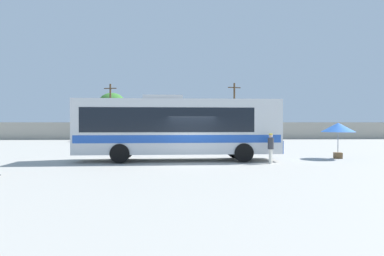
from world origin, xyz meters
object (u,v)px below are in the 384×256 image
coach_bus_silver_blue (176,126)px  parked_car_second_grey (149,134)px  attendant_by_bus_door (271,146)px  roadside_tree_midleft (191,110)px  roadside_tree_left (112,105)px  utility_pole_far (234,110)px  utility_pole_near (110,110)px  parked_car_leftmost_grey (95,135)px  vendor_umbrella_near_gate_blue (338,128)px

coach_bus_silver_blue → parked_car_second_grey: (-3.14, 22.01, -1.18)m
attendant_by_bus_door → roadside_tree_midleft: roadside_tree_midleft is taller
parked_car_second_grey → roadside_tree_left: bearing=119.9°
attendant_by_bus_door → utility_pole_far: size_ratio=0.21×
utility_pole_near → parked_car_second_grey: bearing=-50.3°
parked_car_leftmost_grey → utility_pole_near: (0.38, 7.60, 3.09)m
attendant_by_bus_door → parked_car_leftmost_grey: 27.07m
vendor_umbrella_near_gate_blue → utility_pole_far: 26.95m
vendor_umbrella_near_gate_blue → roadside_tree_midleft: (-7.64, 29.44, 2.05)m
coach_bus_silver_blue → parked_car_leftmost_grey: coach_bus_silver_blue is taller
coach_bus_silver_blue → parked_car_leftmost_grey: bearing=113.5°
attendant_by_bus_door → parked_car_second_grey: (-8.15, 23.72, -0.11)m
roadside_tree_left → coach_bus_silver_blue: bearing=-74.1°
vendor_umbrella_near_gate_blue → utility_pole_far: utility_pole_far is taller
roadside_tree_left → vendor_umbrella_near_gate_blue: bearing=-59.2°
coach_bus_silver_blue → roadside_tree_midleft: 30.33m
attendant_by_bus_door → roadside_tree_left: size_ratio=0.24×
coach_bus_silver_blue → roadside_tree_left: 34.26m
parked_car_leftmost_grey → vendor_umbrella_near_gate_blue: bearing=-47.2°
parked_car_leftmost_grey → roadside_tree_left: (-0.11, 11.54, 4.00)m
parked_car_leftmost_grey → roadside_tree_midleft: bearing=38.0°
utility_pole_near → roadside_tree_left: 4.08m
parked_car_second_grey → coach_bus_silver_blue: bearing=-81.9°
vendor_umbrella_near_gate_blue → parked_car_second_grey: (-12.91, 21.26, -1.03)m
utility_pole_near → roadside_tree_midleft: (10.99, 1.30, -0.01)m
utility_pole_far → roadside_tree_left: 18.03m
parked_car_leftmost_grey → utility_pole_far: (17.10, 6.26, 3.12)m
coach_bus_silver_blue → roadside_tree_midleft: (2.13, 30.19, 1.90)m
parked_car_second_grey → roadside_tree_left: (-6.22, 10.83, 4.00)m
parked_car_leftmost_grey → parked_car_second_grey: size_ratio=0.88×
attendant_by_bus_door → utility_pole_far: 29.56m
coach_bus_silver_blue → roadside_tree_left: roadside_tree_left is taller
vendor_umbrella_near_gate_blue → parked_car_second_grey: vendor_umbrella_near_gate_blue is taller
coach_bus_silver_blue → attendant_by_bus_door: 5.41m
utility_pole_near → utility_pole_far: (16.72, -1.34, 0.03)m
parked_car_second_grey → roadside_tree_midleft: (5.26, 8.18, 3.08)m
parked_car_second_grey → utility_pole_far: utility_pole_far is taller
attendant_by_bus_door → roadside_tree_midleft: 32.17m
parked_car_leftmost_grey → utility_pole_near: bearing=87.1°
utility_pole_near → roadside_tree_left: size_ratio=1.13×
utility_pole_near → roadside_tree_left: bearing=97.2°
parked_car_second_grey → roadside_tree_midleft: size_ratio=0.88×
coach_bus_silver_blue → attendant_by_bus_door: coach_bus_silver_blue is taller
attendant_by_bus_door → roadside_tree_left: 37.62m
parked_car_leftmost_grey → roadside_tree_midleft: roadside_tree_midleft is taller
roadside_tree_left → utility_pole_near: bearing=-82.8°
parked_car_leftmost_grey → utility_pole_near: size_ratio=0.56×
attendant_by_bus_door → coach_bus_silver_blue: bearing=161.2°
parked_car_second_grey → utility_pole_near: utility_pole_near is taller
coach_bus_silver_blue → parked_car_second_grey: size_ratio=2.45×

